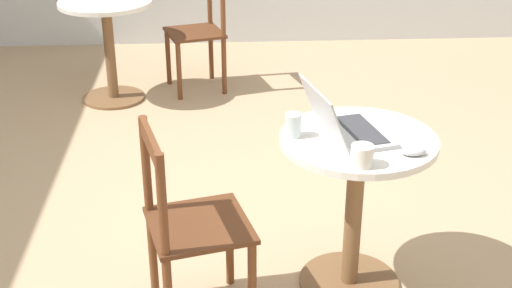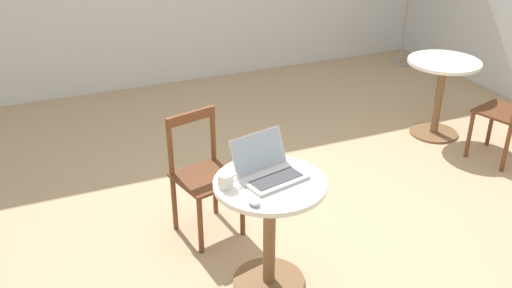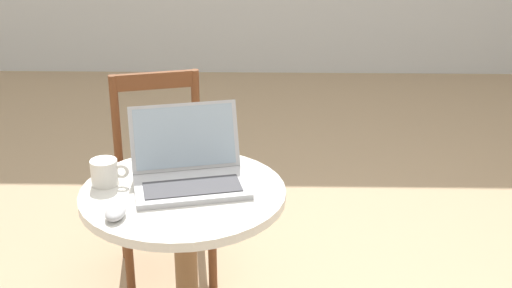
{
  "view_description": "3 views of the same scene",
  "coord_description": "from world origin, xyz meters",
  "px_view_note": "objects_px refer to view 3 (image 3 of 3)",
  "views": [
    {
      "loc": [
        -3.06,
        0.12,
        1.96
      ],
      "look_at": [
        -0.38,
        -0.04,
        0.68
      ],
      "focal_mm": 50.0,
      "sensor_mm": 36.0,
      "label": 1
    },
    {
      "loc": [
        -1.61,
        -2.99,
        2.39
      ],
      "look_at": [
        -0.3,
        0.12,
        0.67
      ],
      "focal_mm": 40.0,
      "sensor_mm": 36.0,
      "label": 2
    },
    {
      "loc": [
        -0.18,
        -2.46,
        1.74
      ],
      "look_at": [
        -0.23,
        0.0,
        0.7
      ],
      "focal_mm": 50.0,
      "sensor_mm": 36.0,
      "label": 3
    }
  ],
  "objects_px": {
    "chair_near_back": "(162,179)",
    "mug": "(105,172)",
    "laptop": "(189,170)",
    "drinking_glass": "(198,143)",
    "cafe_table_near": "(186,250)",
    "mouse": "(115,212)"
  },
  "relations": [
    {
      "from": "mouse",
      "to": "drinking_glass",
      "type": "relative_size",
      "value": 1.01
    },
    {
      "from": "cafe_table_near",
      "to": "chair_near_back",
      "type": "height_order",
      "value": "chair_near_back"
    },
    {
      "from": "laptop",
      "to": "cafe_table_near",
      "type": "bearing_deg",
      "value": -106.88
    },
    {
      "from": "chair_near_back",
      "to": "laptop",
      "type": "bearing_deg",
      "value": -73.2
    },
    {
      "from": "chair_near_back",
      "to": "mug",
      "type": "distance_m",
      "value": 0.75
    },
    {
      "from": "chair_near_back",
      "to": "drinking_glass",
      "type": "xyz_separation_m",
      "value": [
        0.2,
        -0.43,
        0.35
      ]
    },
    {
      "from": "laptop",
      "to": "mug",
      "type": "bearing_deg",
      "value": -176.86
    },
    {
      "from": "cafe_table_near",
      "to": "laptop",
      "type": "bearing_deg",
      "value": 73.12
    },
    {
      "from": "drinking_glass",
      "to": "laptop",
      "type": "bearing_deg",
      "value": -91.95
    },
    {
      "from": "mug",
      "to": "drinking_glass",
      "type": "distance_m",
      "value": 0.36
    },
    {
      "from": "cafe_table_near",
      "to": "mouse",
      "type": "xyz_separation_m",
      "value": [
        -0.18,
        -0.18,
        0.24
      ]
    },
    {
      "from": "chair_near_back",
      "to": "laptop",
      "type": "xyz_separation_m",
      "value": [
        0.2,
        -0.65,
        0.34
      ]
    },
    {
      "from": "cafe_table_near",
      "to": "mug",
      "type": "height_order",
      "value": "mug"
    },
    {
      "from": "laptop",
      "to": "drinking_glass",
      "type": "height_order",
      "value": "laptop"
    },
    {
      "from": "mouse",
      "to": "mug",
      "type": "height_order",
      "value": "mug"
    },
    {
      "from": "mouse",
      "to": "mug",
      "type": "xyz_separation_m",
      "value": [
        -0.08,
        0.22,
        0.03
      ]
    },
    {
      "from": "drinking_glass",
      "to": "mug",
      "type": "bearing_deg",
      "value": -140.08
    },
    {
      "from": "drinking_glass",
      "to": "chair_near_back",
      "type": "bearing_deg",
      "value": 115.18
    },
    {
      "from": "chair_near_back",
      "to": "mouse",
      "type": "bearing_deg",
      "value": -89.81
    },
    {
      "from": "laptop",
      "to": "mouse",
      "type": "xyz_separation_m",
      "value": [
        -0.19,
        -0.23,
        -0.03
      ]
    },
    {
      "from": "mug",
      "to": "drinking_glass",
      "type": "xyz_separation_m",
      "value": [
        0.28,
        0.23,
        0.01
      ]
    },
    {
      "from": "laptop",
      "to": "mug",
      "type": "relative_size",
      "value": 3.39
    }
  ]
}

